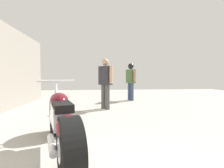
# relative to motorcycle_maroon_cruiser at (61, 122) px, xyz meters

# --- Properties ---
(ground_plane) EXTENTS (18.71, 18.71, 0.00)m
(ground_plane) POSITION_rel_motorcycle_maroon_cruiser_xyz_m (0.88, 1.60, -0.40)
(ground_plane) COLOR #A8A399
(motorcycle_maroon_cruiser) EXTENTS (0.91, 2.01, 0.96)m
(motorcycle_maroon_cruiser) POSITION_rel_motorcycle_maroon_cruiser_xyz_m (0.00, 0.00, 0.00)
(motorcycle_maroon_cruiser) COLOR black
(motorcycle_maroon_cruiser) RESTS_ON ground_plane
(mechanic_in_blue) EXTENTS (0.47, 0.57, 1.59)m
(mechanic_in_blue) POSITION_rel_motorcycle_maroon_cruiser_xyz_m (0.75, 2.96, 0.50)
(mechanic_in_blue) COLOR #4C4C4C
(mechanic_in_blue) RESTS_ON ground_plane
(mechanic_with_helmet) EXTENTS (0.38, 0.62, 1.61)m
(mechanic_with_helmet) POSITION_rel_motorcycle_maroon_cruiser_xyz_m (1.96, 4.81, 0.56)
(mechanic_with_helmet) COLOR #384766
(mechanic_with_helmet) RESTS_ON ground_plane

